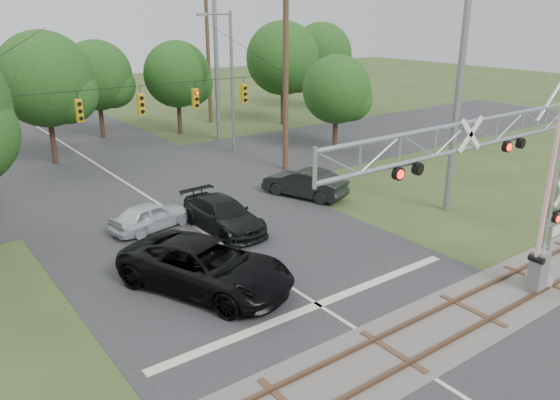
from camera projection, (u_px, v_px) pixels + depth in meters
ground at (447, 387)px, 15.06m from camera, size 160.00×160.00×0.00m
road_main at (248, 261)px, 22.64m from camera, size 14.00×90.00×0.02m
road_cross at (122, 180)px, 33.26m from camera, size 90.00×12.00×0.02m
railroad_track at (393, 352)px, 16.57m from camera, size 90.00×3.20×0.17m
crossing_gantry at (505, 179)px, 17.10m from camera, size 11.82×1.00×7.80m
traffic_signal_span at (157, 93)px, 28.88m from camera, size 19.34×0.36×11.50m
pickup_black at (206, 266)px, 20.09m from camera, size 5.54×7.40×1.87m
car_dark at (223, 215)px, 25.63m from camera, size 2.27×5.25×1.51m
sedan_silver at (151, 216)px, 25.69m from camera, size 4.19×2.34×1.35m
suv_dark at (305, 183)px, 30.20m from camera, size 3.19×5.05×1.57m
streetlight at (230, 76)px, 37.94m from camera, size 2.62×0.27×9.81m
utility_poles at (163, 77)px, 32.37m from camera, size 26.07×28.10×13.23m
treeline at (50, 77)px, 36.64m from camera, size 57.65×27.68×9.46m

